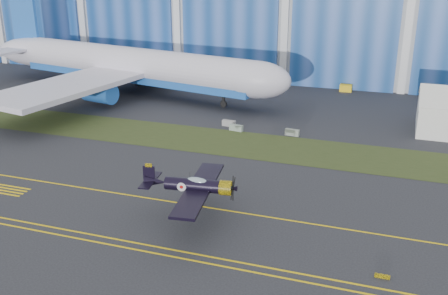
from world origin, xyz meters
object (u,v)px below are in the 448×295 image
(jetliner, at_px, (131,27))
(shipping_container, at_px, (235,79))
(warbird, at_px, (193,185))
(tug, at_px, (346,88))

(jetliner, relative_size, shipping_container, 13.75)
(warbird, height_order, jetliner, jetliner)
(warbird, xyz_separation_m, tug, (8.00, 55.35, -2.99))
(tug, bearing_deg, warbird, -99.17)
(jetliner, height_order, shipping_container, jetliner)
(jetliner, xyz_separation_m, shipping_container, (15.37, 11.97, -10.59))
(warbird, xyz_separation_m, jetliner, (-28.41, 41.64, 8.18))
(warbird, height_order, shipping_container, warbird)
(jetliner, height_order, tug, jetliner)
(shipping_container, bearing_deg, warbird, -57.40)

